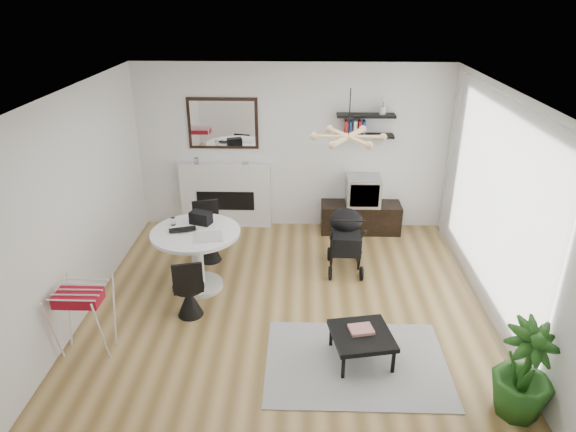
{
  "coord_description": "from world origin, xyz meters",
  "views": [
    {
      "loc": [
        0.18,
        -5.5,
        3.74
      ],
      "look_at": [
        -0.0,
        0.4,
        1.09
      ],
      "focal_mm": 32.0,
      "sensor_mm": 36.0,
      "label": 1
    }
  ],
  "objects_px": {
    "stroller": "(345,242)",
    "potted_plant": "(524,371)",
    "fireplace": "(226,188)",
    "dining_table": "(197,251)",
    "coffee_table": "(362,336)",
    "crt_tv": "(363,191)",
    "drying_rack": "(84,319)",
    "tv_console": "(360,217)"
  },
  "relations": [
    {
      "from": "stroller",
      "to": "potted_plant",
      "type": "xyz_separation_m",
      "value": [
        1.45,
        -2.74,
        0.08
      ]
    },
    {
      "from": "fireplace",
      "to": "dining_table",
      "type": "distance_m",
      "value": 2.0
    },
    {
      "from": "fireplace",
      "to": "coffee_table",
      "type": "height_order",
      "value": "fireplace"
    },
    {
      "from": "crt_tv",
      "to": "dining_table",
      "type": "bearing_deg",
      "value": -142.15
    },
    {
      "from": "drying_rack",
      "to": "coffee_table",
      "type": "xyz_separation_m",
      "value": [
        3.01,
        -0.04,
        -0.13
      ]
    },
    {
      "from": "dining_table",
      "to": "drying_rack",
      "type": "height_order",
      "value": "dining_table"
    },
    {
      "from": "tv_console",
      "to": "stroller",
      "type": "relative_size",
      "value": 1.34
    },
    {
      "from": "stroller",
      "to": "potted_plant",
      "type": "relative_size",
      "value": 0.98
    },
    {
      "from": "fireplace",
      "to": "crt_tv",
      "type": "distance_m",
      "value": 2.26
    },
    {
      "from": "drying_rack",
      "to": "fireplace",
      "type": "bearing_deg",
      "value": 72.3
    },
    {
      "from": "crt_tv",
      "to": "drying_rack",
      "type": "relative_size",
      "value": 0.65
    },
    {
      "from": "tv_console",
      "to": "potted_plant",
      "type": "height_order",
      "value": "potted_plant"
    },
    {
      "from": "crt_tv",
      "to": "drying_rack",
      "type": "height_order",
      "value": "crt_tv"
    },
    {
      "from": "coffee_table",
      "to": "potted_plant",
      "type": "relative_size",
      "value": 0.74
    },
    {
      "from": "dining_table",
      "to": "stroller",
      "type": "xyz_separation_m",
      "value": [
        2.0,
        0.61,
        -0.15
      ]
    },
    {
      "from": "tv_console",
      "to": "drying_rack",
      "type": "xyz_separation_m",
      "value": [
        -3.32,
        -3.2,
        0.19
      ]
    },
    {
      "from": "dining_table",
      "to": "potted_plant",
      "type": "height_order",
      "value": "potted_plant"
    },
    {
      "from": "dining_table",
      "to": "drying_rack",
      "type": "bearing_deg",
      "value": -125.64
    },
    {
      "from": "crt_tv",
      "to": "stroller",
      "type": "bearing_deg",
      "value": -106.32
    },
    {
      "from": "tv_console",
      "to": "coffee_table",
      "type": "xyz_separation_m",
      "value": [
        -0.31,
        -3.24,
        0.06
      ]
    },
    {
      "from": "crt_tv",
      "to": "tv_console",
      "type": "bearing_deg",
      "value": 168.97
    },
    {
      "from": "dining_table",
      "to": "potted_plant",
      "type": "xyz_separation_m",
      "value": [
        3.45,
        -2.13,
        -0.07
      ]
    },
    {
      "from": "drying_rack",
      "to": "potted_plant",
      "type": "distance_m",
      "value": 4.49
    },
    {
      "from": "stroller",
      "to": "coffee_table",
      "type": "distance_m",
      "value": 2.02
    },
    {
      "from": "coffee_table",
      "to": "potted_plant",
      "type": "distance_m",
      "value": 1.6
    },
    {
      "from": "fireplace",
      "to": "coffee_table",
      "type": "bearing_deg",
      "value": -60.36
    },
    {
      "from": "drying_rack",
      "to": "crt_tv",
      "type": "bearing_deg",
      "value": 43.89
    },
    {
      "from": "stroller",
      "to": "dining_table",
      "type": "bearing_deg",
      "value": -162.41
    },
    {
      "from": "dining_table",
      "to": "coffee_table",
      "type": "bearing_deg",
      "value": -34.59
    },
    {
      "from": "coffee_table",
      "to": "potted_plant",
      "type": "height_order",
      "value": "potted_plant"
    },
    {
      "from": "fireplace",
      "to": "crt_tv",
      "type": "bearing_deg",
      "value": -4.14
    },
    {
      "from": "crt_tv",
      "to": "stroller",
      "type": "xyz_separation_m",
      "value": [
        -0.36,
        -1.22,
        -0.31
      ]
    },
    {
      "from": "drying_rack",
      "to": "coffee_table",
      "type": "bearing_deg",
      "value": -0.65
    },
    {
      "from": "dining_table",
      "to": "potted_plant",
      "type": "relative_size",
      "value": 1.17
    },
    {
      "from": "crt_tv",
      "to": "dining_table",
      "type": "xyz_separation_m",
      "value": [
        -2.36,
        -1.83,
        -0.16
      ]
    },
    {
      "from": "tv_console",
      "to": "crt_tv",
      "type": "distance_m",
      "value": 0.48
    },
    {
      "from": "tv_console",
      "to": "stroller",
      "type": "height_order",
      "value": "stroller"
    },
    {
      "from": "fireplace",
      "to": "stroller",
      "type": "height_order",
      "value": "fireplace"
    },
    {
      "from": "drying_rack",
      "to": "coffee_table",
      "type": "relative_size",
      "value": 1.12
    },
    {
      "from": "fireplace",
      "to": "potted_plant",
      "type": "height_order",
      "value": "fireplace"
    },
    {
      "from": "drying_rack",
      "to": "dining_table",
      "type": "bearing_deg",
      "value": 54.47
    },
    {
      "from": "fireplace",
      "to": "stroller",
      "type": "relative_size",
      "value": 2.24
    }
  ]
}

